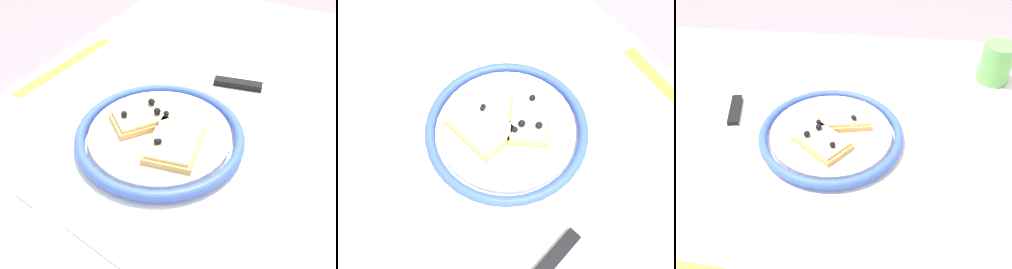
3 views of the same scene
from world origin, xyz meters
The scene contains 7 objects.
ground_plane centered at (0.00, 0.00, 0.00)m, with size 6.00×6.00×0.00m, color gray.
dining_table centered at (0.00, 0.00, 0.65)m, with size 1.19×0.74×0.73m.
plate centered at (-0.04, 0.05, 0.75)m, with size 0.26×0.26×0.02m.
pizza_slice_near centered at (-0.06, 0.01, 0.76)m, with size 0.11×0.09×0.02m.
pizza_slice_far centered at (-0.03, 0.08, 0.76)m, with size 0.12×0.11×0.03m.
knife centered at (0.16, 0.02, 0.74)m, with size 0.07×0.24×0.01m.
fork centered at (-0.23, 0.07, 0.74)m, with size 0.05×0.20×0.00m.
Camera 2 is at (0.19, -0.11, 1.23)m, focal length 36.88 mm.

